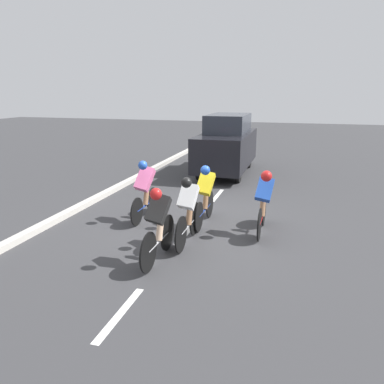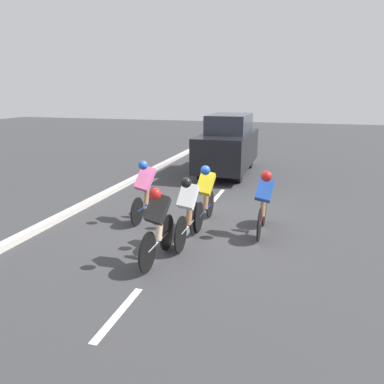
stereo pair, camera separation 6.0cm
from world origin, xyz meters
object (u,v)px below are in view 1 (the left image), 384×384
Objects in this scene: cyclist_blue at (264,200)px; cyclist_pink at (145,188)px; cyclist_black at (158,223)px; cyclist_white at (188,209)px; cyclist_yellow at (205,193)px; support_car at (227,144)px.

cyclist_pink is at bearing -2.70° from cyclist_blue.
cyclist_black reaches higher than cyclist_blue.
cyclist_blue is at bearing 177.30° from cyclist_pink.
cyclist_black reaches higher than cyclist_white.
cyclist_white is 1.00× the size of cyclist_black.
cyclist_pink is 1.47m from cyclist_yellow.
cyclist_yellow is at bearing -98.90° from cyclist_black.
cyclist_pink is at bearing 2.04° from cyclist_yellow.
cyclist_yellow is at bearing -7.85° from cyclist_blue.
support_car is at bearing -71.77° from cyclist_blue.
cyclist_yellow is 0.39× the size of support_car.
cyclist_pink is 0.96× the size of cyclist_yellow.
cyclist_pink is at bearing -38.64° from cyclist_white.
cyclist_blue and cyclist_yellow have the same top height.
cyclist_white is at bearing 94.61° from support_car.
cyclist_white is 1.81m from cyclist_pink.
cyclist_pink is (1.41, -1.13, 0.04)m from cyclist_white.
support_car is (0.28, -7.86, 0.34)m from cyclist_black.
cyclist_yellow is (1.34, -0.18, -0.01)m from cyclist_blue.
cyclist_white is 1.00× the size of cyclist_yellow.
support_car reaches higher than cyclist_black.
cyclist_blue is at bearing -144.42° from cyclist_white.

